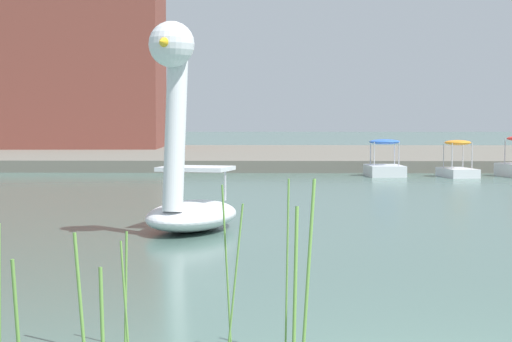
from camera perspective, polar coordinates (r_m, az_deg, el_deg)
The scene contains 5 objects.
shore_bank_far at distance 48.59m, azimuth 3.13°, elevation 1.03°, with size 137.95×25.69×0.50m, color #6B665B.
swan_boat at distance 16.40m, azimuth -4.56°, elevation -0.34°, with size 2.16×3.35×3.86m.
pedal_boat_blue at distance 34.02m, azimuth 8.42°, elevation 0.35°, with size 1.47×2.22×1.43m.
pedal_boat_orange at distance 33.95m, azimuth 13.08°, elevation 0.37°, with size 1.34×2.22×1.41m.
reed_clump_foreground at distance 7.60m, azimuth -6.24°, elevation -7.71°, with size 2.76×1.03×1.58m.
Camera 1 is at (-1.26, -6.69, 2.05)m, focal length 61.00 mm.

